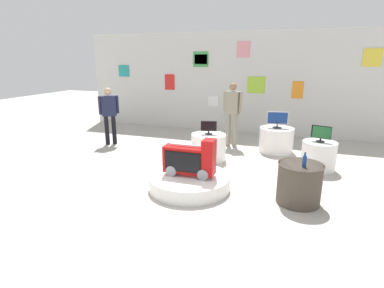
% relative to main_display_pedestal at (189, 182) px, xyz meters
% --- Properties ---
extents(ground_plane, '(30.00, 30.00, 0.00)m').
position_rel_main_display_pedestal_xyz_m(ground_plane, '(-0.20, -0.31, -0.13)').
color(ground_plane, '#B2ADA3').
extents(back_wall_display, '(10.50, 0.13, 3.24)m').
position_rel_main_display_pedestal_xyz_m(back_wall_display, '(-0.20, 4.94, 1.49)').
color(back_wall_display, silver).
rests_on(back_wall_display, ground).
extents(main_display_pedestal, '(1.53, 1.53, 0.26)m').
position_rel_main_display_pedestal_xyz_m(main_display_pedestal, '(0.00, 0.00, 0.00)').
color(main_display_pedestal, white).
rests_on(main_display_pedestal, ground).
extents(novelty_firetruck_tv, '(0.97, 0.35, 0.73)m').
position_rel_main_display_pedestal_xyz_m(novelty_firetruck_tv, '(0.02, -0.01, 0.43)').
color(novelty_firetruck_tv, gray).
rests_on(novelty_firetruck_tv, main_display_pedestal).
extents(display_pedestal_left_rear, '(0.84, 0.84, 0.64)m').
position_rel_main_display_pedestal_xyz_m(display_pedestal_left_rear, '(-0.13, 1.78, 0.19)').
color(display_pedestal_left_rear, white).
rests_on(display_pedestal_left_rear, ground).
extents(tv_on_left_rear, '(0.38, 0.18, 0.32)m').
position_rel_main_display_pedestal_xyz_m(tv_on_left_rear, '(-0.13, 1.77, 0.68)').
color(tv_on_left_rear, black).
rests_on(tv_on_left_rear, display_pedestal_left_rear).
extents(display_pedestal_center_rear, '(0.73, 0.73, 0.64)m').
position_rel_main_display_pedestal_xyz_m(display_pedestal_center_rear, '(2.36, 1.90, 0.19)').
color(display_pedestal_center_rear, white).
rests_on(display_pedestal_center_rear, ground).
extents(tv_on_center_rear, '(0.41, 0.18, 0.36)m').
position_rel_main_display_pedestal_xyz_m(tv_on_center_rear, '(2.36, 1.90, 0.70)').
color(tv_on_center_rear, black).
rests_on(tv_on_center_rear, display_pedestal_center_rear).
extents(display_pedestal_right_rear, '(0.88, 0.88, 0.64)m').
position_rel_main_display_pedestal_xyz_m(display_pedestal_right_rear, '(1.37, 3.03, 0.19)').
color(display_pedestal_right_rear, white).
rests_on(display_pedestal_right_rear, ground).
extents(tv_on_right_rear, '(0.54, 0.23, 0.43)m').
position_rel_main_display_pedestal_xyz_m(tv_on_right_rear, '(1.37, 3.03, 0.74)').
color(tv_on_right_rear, black).
rests_on(tv_on_right_rear, display_pedestal_right_rear).
extents(side_table_round, '(0.75, 0.75, 0.70)m').
position_rel_main_display_pedestal_xyz_m(side_table_round, '(1.96, 0.04, 0.23)').
color(side_table_round, '#4C4238').
rests_on(side_table_round, ground).
extents(bottle_on_side_table, '(0.07, 0.07, 0.25)m').
position_rel_main_display_pedestal_xyz_m(bottle_on_side_table, '(2.00, -0.10, 0.67)').
color(bottle_on_side_table, navy).
rests_on(bottle_on_side_table, side_table_round).
extents(shopper_browsing_near_truck, '(0.54, 0.29, 1.76)m').
position_rel_main_display_pedestal_xyz_m(shopper_browsing_near_truck, '(0.14, 3.18, 0.90)').
color(shopper_browsing_near_truck, gray).
rests_on(shopper_browsing_near_truck, ground).
extents(shopper_browsing_rear, '(0.44, 0.40, 1.62)m').
position_rel_main_display_pedestal_xyz_m(shopper_browsing_rear, '(-3.18, 2.23, 0.82)').
color(shopper_browsing_rear, black).
rests_on(shopper_browsing_rear, ground).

